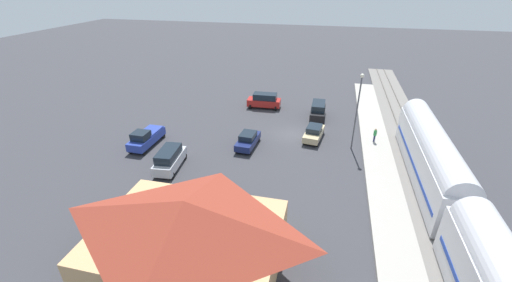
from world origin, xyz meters
TOP-DOWN VIEW (x-y plane):
  - ground_plane at (0.00, 0.00)m, footprint 200.00×200.00m
  - railway_track at (-14.00, 0.00)m, footprint 4.80×70.00m
  - platform at (-10.00, 0.00)m, footprint 3.20×46.00m
  - passenger_train at (-14.00, 16.26)m, footprint 2.93×36.79m
  - station_building at (4.00, 22.00)m, footprint 12.73×9.65m
  - pedestrian_on_platform at (-9.79, 0.34)m, footprint 0.36×0.36m
  - suv_red at (5.27, -8.22)m, footprint 4.98×2.56m
  - pickup_blue at (16.14, 6.85)m, footprint 2.04×5.43m
  - suv_silver at (11.12, 10.85)m, footprint 2.44×5.07m
  - suv_black at (-2.81, -6.06)m, footprint 2.01×4.92m
  - sedan_tan at (-2.77, 0.69)m, footprint 2.45×4.71m
  - sedan_navy at (4.52, 4.42)m, footprint 2.10×4.60m
  - light_pole_near_platform at (-7.20, 2.15)m, footprint 0.44×0.44m

SIDE VIEW (x-z plane):
  - ground_plane at x=0.00m, z-range 0.00..0.00m
  - railway_track at x=-14.00m, z-range -0.06..0.24m
  - platform at x=-10.00m, z-range 0.00..0.30m
  - sedan_tan at x=-2.77m, z-range 0.01..1.75m
  - sedan_navy at x=4.52m, z-range 0.01..1.75m
  - pickup_blue at x=16.14m, z-range -0.04..2.10m
  - suv_red at x=5.27m, z-range 0.04..2.26m
  - suv_silver at x=11.12m, z-range 0.04..2.26m
  - suv_black at x=-2.81m, z-range 0.04..2.26m
  - pedestrian_on_platform at x=-9.79m, z-range 0.43..2.14m
  - station_building at x=4.00m, z-range 0.10..5.57m
  - passenger_train at x=-14.00m, z-range 0.37..5.35m
  - light_pole_near_platform at x=-7.20m, z-range 1.04..9.85m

